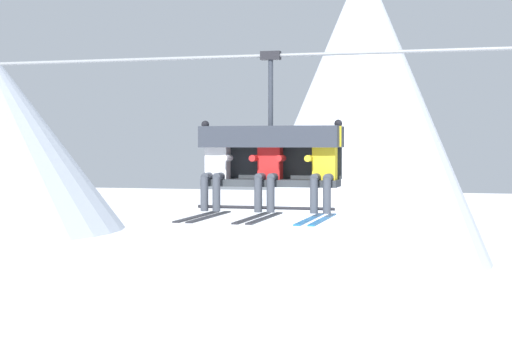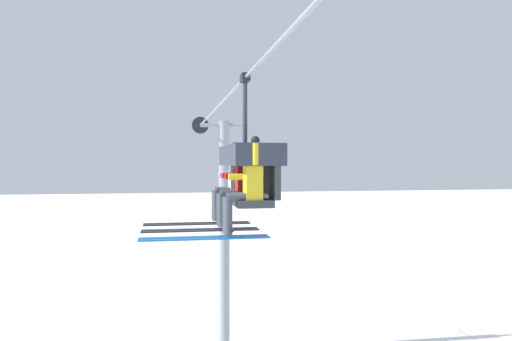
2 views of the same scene
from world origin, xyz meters
The scene contains 6 objects.
mountain_peak_central centered at (-2.38, 32.55, 8.48)m, with size 14.16×14.16×16.96m.
lift_cable centered at (0.82, -0.80, 7.72)m, with size 21.63×0.05×0.05m.
chairlift_chair centered at (0.42, -0.73, 6.43)m, with size 1.98×0.74×2.21m.
skier_white centered at (-0.36, -0.94, 6.16)m, with size 0.48×1.70×1.34m.
skier_red centered at (0.42, -0.95, 6.14)m, with size 0.46×1.70×1.23m.
skier_yellow centered at (1.20, -0.94, 6.16)m, with size 0.48×1.70×1.34m.
Camera 1 is at (3.05, -11.55, 6.44)m, focal length 55.00 mm.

